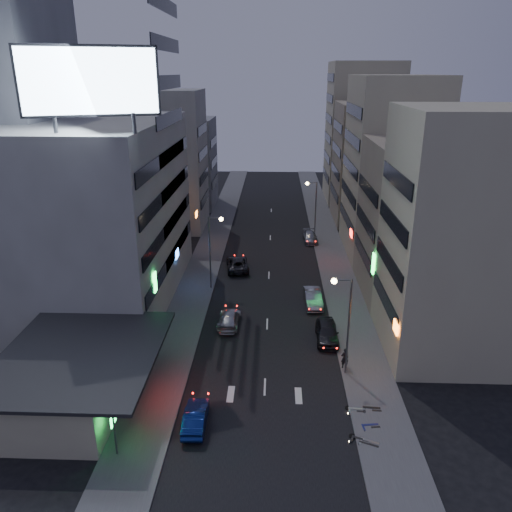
# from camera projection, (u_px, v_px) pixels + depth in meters

# --- Properties ---
(ground) EXTENTS (180.00, 180.00, 0.00)m
(ground) POSITION_uv_depth(u_px,v_px,m) (264.00, 422.00, 33.91)
(ground) COLOR black
(ground) RESTS_ON ground
(sidewalk_left) EXTENTS (4.00, 120.00, 0.12)m
(sidewalk_left) POSITION_uv_depth(u_px,v_px,m) (205.00, 262.00, 62.29)
(sidewalk_left) COLOR #4C4C4F
(sidewalk_left) RESTS_ON ground
(sidewalk_right) EXTENTS (4.00, 120.00, 0.12)m
(sidewalk_right) POSITION_uv_depth(u_px,v_px,m) (334.00, 263.00, 61.71)
(sidewalk_right) COLOR #4C4C4F
(sidewalk_right) RESTS_ON ground
(food_court) EXTENTS (11.00, 13.00, 3.88)m
(food_court) POSITION_uv_depth(u_px,v_px,m) (70.00, 376.00, 35.60)
(food_court) COLOR #B5B08E
(food_court) RESTS_ON ground
(white_building) EXTENTS (14.00, 24.00, 18.00)m
(white_building) POSITION_uv_depth(u_px,v_px,m) (100.00, 213.00, 50.13)
(white_building) COLOR #A6A6A2
(white_building) RESTS_ON ground
(grey_tower) EXTENTS (10.00, 14.00, 34.00)m
(grey_tower) POSITION_uv_depth(u_px,v_px,m) (14.00, 128.00, 50.48)
(grey_tower) COLOR gray
(grey_tower) RESTS_ON ground
(shophouse_near) EXTENTS (10.00, 11.00, 20.00)m
(shophouse_near) POSITION_uv_depth(u_px,v_px,m) (455.00, 237.00, 39.73)
(shophouse_near) COLOR #B5B08E
(shophouse_near) RESTS_ON ground
(shophouse_mid) EXTENTS (11.00, 12.00, 16.00)m
(shophouse_mid) POSITION_uv_depth(u_px,v_px,m) (420.00, 220.00, 51.18)
(shophouse_mid) COLOR gray
(shophouse_mid) RESTS_ON ground
(shophouse_far) EXTENTS (10.00, 14.00, 22.00)m
(shophouse_far) POSITION_uv_depth(u_px,v_px,m) (391.00, 168.00, 62.34)
(shophouse_far) COLOR #B5B08E
(shophouse_far) RESTS_ON ground
(far_left_a) EXTENTS (11.00, 10.00, 20.00)m
(far_left_a) POSITION_uv_depth(u_px,v_px,m) (166.00, 161.00, 73.15)
(far_left_a) COLOR #A6A6A2
(far_left_a) RESTS_ON ground
(far_left_b) EXTENTS (12.00, 10.00, 15.00)m
(far_left_b) POSITION_uv_depth(u_px,v_px,m) (179.00, 163.00, 86.22)
(far_left_b) COLOR gray
(far_left_b) RESTS_ON ground
(far_right_a) EXTENTS (11.00, 12.00, 18.00)m
(far_right_a) POSITION_uv_depth(u_px,v_px,m) (372.00, 163.00, 77.07)
(far_right_a) COLOR gray
(far_right_a) RESTS_ON ground
(far_right_b) EXTENTS (12.00, 12.00, 24.00)m
(far_right_b) POSITION_uv_depth(u_px,v_px,m) (362.00, 133.00, 89.12)
(far_right_b) COLOR #B5B08E
(far_right_b) RESTS_ON ground
(billboard) EXTENTS (9.52, 3.75, 6.20)m
(billboard) POSITION_uv_depth(u_px,v_px,m) (90.00, 82.00, 36.19)
(billboard) COLOR #595B60
(billboard) RESTS_ON white_building
(street_lamp_right_near) EXTENTS (1.60, 0.44, 8.02)m
(street_lamp_right_near) POSITION_uv_depth(u_px,v_px,m) (344.00, 313.00, 37.46)
(street_lamp_right_near) COLOR #595B60
(street_lamp_right_near) RESTS_ON sidewalk_right
(street_lamp_left) EXTENTS (1.60, 0.44, 8.02)m
(street_lamp_left) POSITION_uv_depth(u_px,v_px,m) (213.00, 242.00, 52.87)
(street_lamp_left) COLOR #595B60
(street_lamp_left) RESTS_ON sidewalk_left
(street_lamp_right_far) EXTENTS (1.60, 0.44, 8.02)m
(street_lamp_right_far) POSITION_uv_depth(u_px,v_px,m) (313.00, 202.00, 69.31)
(street_lamp_right_far) COLOR #595B60
(street_lamp_right_far) RESTS_ON sidewalk_right
(parked_car_right_near) EXTENTS (1.97, 4.76, 1.61)m
(parked_car_right_near) POSITION_uv_depth(u_px,v_px,m) (327.00, 332.00, 43.96)
(parked_car_right_near) COLOR #232428
(parked_car_right_near) RESTS_ON ground
(parked_car_right_mid) EXTENTS (1.83, 4.75, 1.54)m
(parked_car_right_mid) POSITION_uv_depth(u_px,v_px,m) (313.00, 298.00, 50.63)
(parked_car_right_mid) COLOR #96979D
(parked_car_right_mid) RESTS_ON ground
(parked_car_left) EXTENTS (3.17, 5.67, 1.50)m
(parked_car_left) POSITION_uv_depth(u_px,v_px,m) (237.00, 264.00, 59.72)
(parked_car_left) COLOR black
(parked_car_left) RESTS_ON ground
(parked_car_right_far) EXTENTS (2.07, 4.63, 1.32)m
(parked_car_right_far) POSITION_uv_depth(u_px,v_px,m) (310.00, 237.00, 69.47)
(parked_car_right_far) COLOR gray
(parked_car_right_far) RESTS_ON ground
(road_car_blue) EXTENTS (1.52, 4.16, 1.36)m
(road_car_blue) POSITION_uv_depth(u_px,v_px,m) (196.00, 417.00, 33.33)
(road_car_blue) COLOR navy
(road_car_blue) RESTS_ON ground
(road_car_silver) EXTENTS (2.05, 4.76, 1.37)m
(road_car_silver) POSITION_uv_depth(u_px,v_px,m) (229.00, 319.00, 46.57)
(road_car_silver) COLOR #ADB0B6
(road_car_silver) RESTS_ON ground
(person) EXTENTS (0.71, 0.54, 1.72)m
(person) POSITION_uv_depth(u_px,v_px,m) (345.00, 358.00, 39.62)
(person) COLOR black
(person) RESTS_ON sidewalk_right
(scooter_black_a) EXTENTS (1.19, 1.76, 1.02)m
(scooter_black_a) POSITION_uv_depth(u_px,v_px,m) (370.00, 434.00, 31.85)
(scooter_black_a) COLOR black
(scooter_black_a) RESTS_ON sidewalk_right
(scooter_silver_a) EXTENTS (1.25, 1.86, 1.08)m
(scooter_silver_a) POSITION_uv_depth(u_px,v_px,m) (380.00, 436.00, 31.62)
(scooter_silver_a) COLOR #979A9E
(scooter_silver_a) RESTS_ON sidewalk_right
(scooter_blue) EXTENTS (0.79, 1.78, 1.05)m
(scooter_blue) POSITION_uv_depth(u_px,v_px,m) (379.00, 417.00, 33.42)
(scooter_blue) COLOR navy
(scooter_blue) RESTS_ON sidewalk_right
(scooter_black_b) EXTENTS (0.74, 1.86, 1.11)m
(scooter_black_b) POSITION_uv_depth(u_px,v_px,m) (381.00, 401.00, 34.98)
(scooter_black_b) COLOR black
(scooter_black_b) RESTS_ON sidewalk_right
(scooter_silver_b) EXTENTS (0.73, 1.76, 1.05)m
(scooter_silver_b) POSITION_uv_depth(u_px,v_px,m) (366.00, 402.00, 34.89)
(scooter_silver_b) COLOR #B3B7BC
(scooter_silver_b) RESTS_ON sidewalk_right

